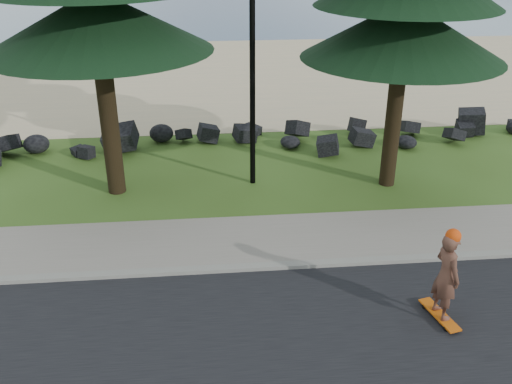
# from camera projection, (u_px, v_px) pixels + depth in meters

# --- Properties ---
(ground) EXTENTS (160.00, 160.00, 0.00)m
(ground) POSITION_uv_depth(u_px,v_px,m) (266.00, 245.00, 12.20)
(ground) COLOR #355019
(ground) RESTS_ON ground
(kerb) EXTENTS (160.00, 0.20, 0.10)m
(kerb) POSITION_uv_depth(u_px,v_px,m) (271.00, 266.00, 11.38)
(kerb) COLOR gray
(kerb) RESTS_ON ground
(sidewalk) EXTENTS (160.00, 2.00, 0.08)m
(sidewalk) POSITION_uv_depth(u_px,v_px,m) (265.00, 239.00, 12.36)
(sidewalk) COLOR gray
(sidewalk) RESTS_ON ground
(beach_sand) EXTENTS (160.00, 15.00, 0.01)m
(beach_sand) POSITION_uv_depth(u_px,v_px,m) (230.00, 75.00, 25.18)
(beach_sand) COLOR beige
(beach_sand) RESTS_ON ground
(seawall_boulders) EXTENTS (60.00, 2.40, 1.10)m
(seawall_boulders) POSITION_uv_depth(u_px,v_px,m) (246.00, 149.00, 17.21)
(seawall_boulders) COLOR black
(seawall_boulders) RESTS_ON ground
(lamp_post) EXTENTS (0.25, 0.14, 8.14)m
(lamp_post) POSITION_uv_depth(u_px,v_px,m) (252.00, 22.00, 13.25)
(lamp_post) COLOR black
(lamp_post) RESTS_ON ground
(skateboarder) EXTENTS (0.50, 0.99, 1.79)m
(skateboarder) POSITION_uv_depth(u_px,v_px,m) (446.00, 276.00, 9.58)
(skateboarder) COLOR #CD570C
(skateboarder) RESTS_ON ground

